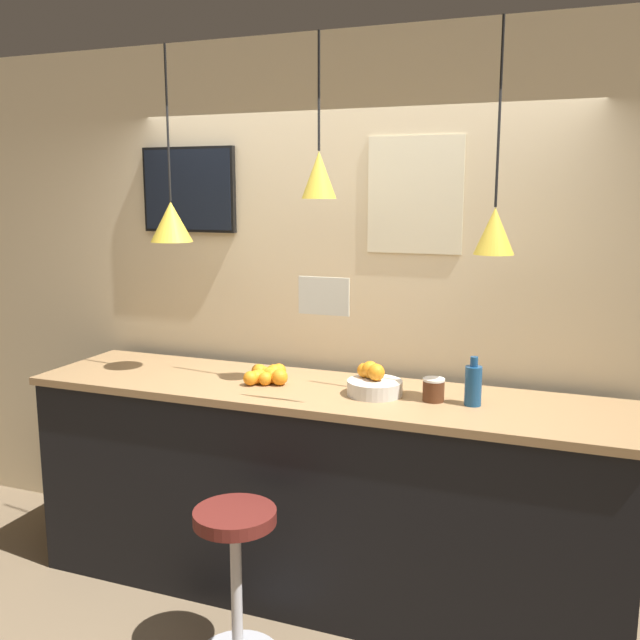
{
  "coord_description": "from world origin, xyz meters",
  "views": [
    {
      "loc": [
        1.24,
        -2.55,
        2.08
      ],
      "look_at": [
        0.0,
        0.66,
        1.45
      ],
      "focal_mm": 40.0,
      "sensor_mm": 36.0,
      "label": 1
    }
  ],
  "objects_px": {
    "juice_bottle": "(473,385)",
    "spread_jar": "(434,390)",
    "fruit_bowl": "(374,384)",
    "mounted_tv": "(189,190)",
    "bar_stool": "(236,558)"
  },
  "relations": [
    {
      "from": "fruit_bowl",
      "to": "juice_bottle",
      "type": "height_order",
      "value": "juice_bottle"
    },
    {
      "from": "spread_jar",
      "to": "mounted_tv",
      "type": "distance_m",
      "value": 1.85
    },
    {
      "from": "bar_stool",
      "to": "mounted_tv",
      "type": "distance_m",
      "value": 2.09
    },
    {
      "from": "bar_stool",
      "to": "juice_bottle",
      "type": "height_order",
      "value": "juice_bottle"
    },
    {
      "from": "fruit_bowl",
      "to": "spread_jar",
      "type": "bearing_deg",
      "value": -1.03
    },
    {
      "from": "juice_bottle",
      "to": "spread_jar",
      "type": "xyz_separation_m",
      "value": [
        -0.18,
        0.0,
        -0.04
      ]
    },
    {
      "from": "bar_stool",
      "to": "spread_jar",
      "type": "height_order",
      "value": "spread_jar"
    },
    {
      "from": "fruit_bowl",
      "to": "mounted_tv",
      "type": "xyz_separation_m",
      "value": [
        -1.26,
        0.41,
        0.93
      ]
    },
    {
      "from": "spread_jar",
      "to": "mounted_tv",
      "type": "height_order",
      "value": "mounted_tv"
    },
    {
      "from": "spread_jar",
      "to": "fruit_bowl",
      "type": "bearing_deg",
      "value": 178.97
    },
    {
      "from": "mounted_tv",
      "to": "spread_jar",
      "type": "bearing_deg",
      "value": -15.05
    },
    {
      "from": "juice_bottle",
      "to": "spread_jar",
      "type": "bearing_deg",
      "value": 180.0
    },
    {
      "from": "mounted_tv",
      "to": "fruit_bowl",
      "type": "bearing_deg",
      "value": -18.14
    },
    {
      "from": "juice_bottle",
      "to": "spread_jar",
      "type": "distance_m",
      "value": 0.19
    },
    {
      "from": "juice_bottle",
      "to": "mounted_tv",
      "type": "bearing_deg",
      "value": 166.48
    }
  ]
}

